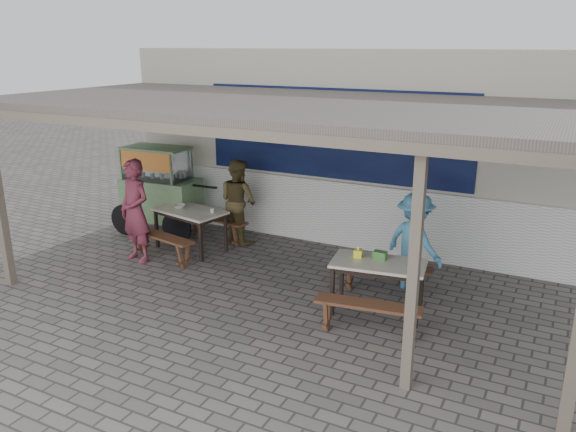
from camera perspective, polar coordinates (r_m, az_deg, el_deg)
The scene contains 17 objects.
ground at distance 8.03m, azimuth -2.86°, elevation -9.42°, with size 60.00×60.00×0.00m, color #635D5A.
back_wall at distance 10.60m, azimuth 6.77°, elevation 6.86°, with size 9.00×1.28×3.50m.
warung_roof at distance 8.01m, azimuth 0.22°, elevation 10.90°, with size 9.00×4.21×2.81m.
table_left at distance 10.16m, azimuth -9.93°, elevation 0.19°, with size 1.40×0.96×0.75m.
bench_left_street at distance 9.87m, azimuth -12.66°, elevation -2.54°, with size 1.41×0.54×0.45m.
bench_left_wall at distance 10.69m, azimuth -7.23°, elevation -0.73°, with size 1.41×0.54×0.45m.
table_right at distance 7.75m, azimuth 9.17°, elevation -5.20°, with size 1.34×0.86×0.75m.
bench_right_street at distance 7.27m, azimuth 8.10°, elevation -9.60°, with size 1.38×0.48×0.45m.
bench_right_wall at distance 8.51m, azimuth 9.86°, elevation -5.61°, with size 1.38×0.48×0.45m.
vendor_cart at distance 11.15m, azimuth -12.91°, elevation 2.89°, with size 2.12×0.93×1.71m.
patron_street_side at distance 9.81m, azimuth -15.26°, elevation 0.50°, with size 0.64×0.42×1.76m, color maroon.
patron_wall_side at distance 10.45m, azimuth -5.08°, elevation 1.54°, with size 0.77×0.60×1.58m, color brown.
patron_right_table at distance 8.57m, azimuth 12.70°, elevation -2.59°, with size 0.97×0.56×1.51m, color #4994BB.
tissue_box at distance 7.83m, azimuth 7.13°, elevation -3.79°, with size 0.11×0.11×0.11m, color yellow.
donation_box at distance 7.79m, azimuth 9.33°, elevation -3.97°, with size 0.18×0.12×0.12m, color #3C7735.
condiment_jar at distance 9.91m, azimuth -7.70°, elevation 0.57°, with size 0.07×0.07×0.08m, color beige.
condiment_bowl at distance 10.32m, azimuth -10.94°, elevation 1.00°, with size 0.20×0.20×0.05m, color silver.
Camera 1 is at (3.63, -6.20, 3.58)m, focal length 35.00 mm.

